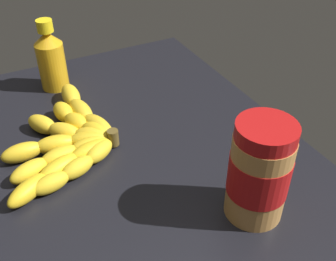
{
  "coord_description": "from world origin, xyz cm",
  "views": [
    {
      "loc": [
        -48.09,
        19.94,
        45.31
      ],
      "look_at": [
        -0.22,
        -4.62,
        4.86
      ],
      "focal_mm": 42.86,
      "sensor_mm": 36.0,
      "label": 1
    }
  ],
  "objects": [
    {
      "name": "peanut_butter_jar",
      "position": [
        -17.76,
        -9.7,
        7.69
      ],
      "size": [
        8.61,
        8.61,
        15.68
      ],
      "color": "#BF8442",
      "rests_on": "ground_plane"
    },
    {
      "name": "ground_plane",
      "position": [
        0.0,
        0.0,
        -1.9
      ],
      "size": [
        84.87,
        56.55,
        3.8
      ],
      "primitive_type": "cube",
      "color": "black"
    },
    {
      "name": "banana_bunch",
      "position": [
        9.31,
        9.99,
        1.62
      ],
      "size": [
        30.68,
        21.65,
        3.49
      ],
      "color": "yellow",
      "rests_on": "ground_plane"
    },
    {
      "name": "honey_bottle",
      "position": [
        31.15,
        6.99,
        6.81
      ],
      "size": [
        5.84,
        5.84,
        15.22
      ],
      "color": "gold",
      "rests_on": "ground_plane"
    }
  ]
}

